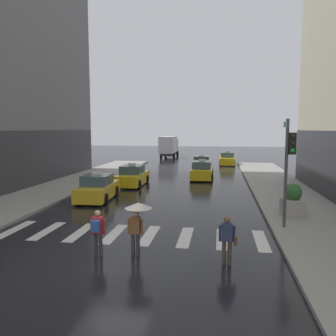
{
  "coord_description": "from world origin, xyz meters",
  "views": [
    {
      "loc": [
        3.68,
        -10.98,
        4.5
      ],
      "look_at": [
        0.83,
        8.0,
        2.33
      ],
      "focal_mm": 36.89,
      "sensor_mm": 36.0,
      "label": 1
    }
  ],
  "objects_px": {
    "traffic_light_pole": "(289,158)",
    "taxi_third": "(202,171)",
    "taxi_lead": "(98,188)",
    "pedestrian_with_backpack": "(97,229)",
    "taxi_fourth": "(201,164)",
    "box_truck": "(169,146)",
    "pedestrian_with_handbag": "(227,237)",
    "pedestrian_with_umbrella": "(137,214)",
    "planter_near_corner": "(293,201)",
    "taxi_second": "(133,176)",
    "taxi_fifth": "(227,159)"
  },
  "relations": [
    {
      "from": "pedestrian_with_umbrella",
      "to": "traffic_light_pole",
      "type": "bearing_deg",
      "value": 35.04
    },
    {
      "from": "taxi_lead",
      "to": "taxi_third",
      "type": "xyz_separation_m",
      "value": [
        6.13,
        10.22,
        0.0
      ]
    },
    {
      "from": "taxi_third",
      "to": "box_truck",
      "type": "xyz_separation_m",
      "value": [
        -6.42,
        22.9,
        1.13
      ]
    },
    {
      "from": "pedestrian_with_backpack",
      "to": "taxi_fifth",
      "type": "bearing_deg",
      "value": 80.96
    },
    {
      "from": "taxi_third",
      "to": "planter_near_corner",
      "type": "distance_m",
      "value": 14.05
    },
    {
      "from": "taxi_lead",
      "to": "taxi_fourth",
      "type": "xyz_separation_m",
      "value": [
        5.71,
        16.48,
        0.0
      ]
    },
    {
      "from": "pedestrian_with_handbag",
      "to": "pedestrian_with_umbrella",
      "type": "bearing_deg",
      "value": 174.37
    },
    {
      "from": "traffic_light_pole",
      "to": "taxi_fourth",
      "type": "xyz_separation_m",
      "value": [
        -4.97,
        21.66,
        -2.53
      ]
    },
    {
      "from": "taxi_fourth",
      "to": "pedestrian_with_umbrella",
      "type": "xyz_separation_m",
      "value": [
        -0.86,
        -25.75,
        0.79
      ]
    },
    {
      "from": "pedestrian_with_umbrella",
      "to": "pedestrian_with_backpack",
      "type": "relative_size",
      "value": 1.18
    },
    {
      "from": "box_truck",
      "to": "planter_near_corner",
      "type": "distance_m",
      "value": 37.79
    },
    {
      "from": "taxi_fourth",
      "to": "pedestrian_with_handbag",
      "type": "xyz_separation_m",
      "value": [
        2.27,
        -26.06,
        0.21
      ]
    },
    {
      "from": "taxi_third",
      "to": "taxi_fourth",
      "type": "height_order",
      "value": "same"
    },
    {
      "from": "taxi_second",
      "to": "taxi_fourth",
      "type": "bearing_deg",
      "value": 65.22
    },
    {
      "from": "pedestrian_with_backpack",
      "to": "planter_near_corner",
      "type": "distance_m",
      "value": 10.38
    },
    {
      "from": "taxi_fourth",
      "to": "pedestrian_with_umbrella",
      "type": "bearing_deg",
      "value": -91.92
    },
    {
      "from": "taxi_fifth",
      "to": "pedestrian_with_backpack",
      "type": "bearing_deg",
      "value": -99.04
    },
    {
      "from": "taxi_fourth",
      "to": "box_truck",
      "type": "distance_m",
      "value": 17.72
    },
    {
      "from": "taxi_second",
      "to": "pedestrian_with_umbrella",
      "type": "height_order",
      "value": "pedestrian_with_umbrella"
    },
    {
      "from": "planter_near_corner",
      "to": "taxi_third",
      "type": "bearing_deg",
      "value": 112.04
    },
    {
      "from": "taxi_fifth",
      "to": "taxi_fourth",
      "type": "bearing_deg",
      "value": -113.86
    },
    {
      "from": "taxi_lead",
      "to": "pedestrian_with_backpack",
      "type": "height_order",
      "value": "taxi_lead"
    },
    {
      "from": "taxi_fourth",
      "to": "taxi_lead",
      "type": "bearing_deg",
      "value": -109.11
    },
    {
      "from": "traffic_light_pole",
      "to": "pedestrian_with_backpack",
      "type": "xyz_separation_m",
      "value": [
        -7.23,
        -4.29,
        -2.29
      ]
    },
    {
      "from": "taxi_second",
      "to": "taxi_fourth",
      "type": "height_order",
      "value": "same"
    },
    {
      "from": "traffic_light_pole",
      "to": "taxi_fifth",
      "type": "height_order",
      "value": "traffic_light_pole"
    },
    {
      "from": "traffic_light_pole",
      "to": "taxi_fourth",
      "type": "bearing_deg",
      "value": 102.92
    },
    {
      "from": "taxi_fifth",
      "to": "taxi_third",
      "type": "bearing_deg",
      "value": -101.01
    },
    {
      "from": "traffic_light_pole",
      "to": "taxi_second",
      "type": "relative_size",
      "value": 1.05
    },
    {
      "from": "taxi_third",
      "to": "pedestrian_with_backpack",
      "type": "xyz_separation_m",
      "value": [
        -2.68,
        -19.69,
        0.25
      ]
    },
    {
      "from": "traffic_light_pole",
      "to": "box_truck",
      "type": "bearing_deg",
      "value": 105.99
    },
    {
      "from": "taxi_fifth",
      "to": "pedestrian_with_umbrella",
      "type": "bearing_deg",
      "value": -96.67
    },
    {
      "from": "pedestrian_with_handbag",
      "to": "pedestrian_with_backpack",
      "type": "bearing_deg",
      "value": 178.68
    },
    {
      "from": "taxi_lead",
      "to": "pedestrian_with_umbrella",
      "type": "bearing_deg",
      "value": -62.39
    },
    {
      "from": "taxi_second",
      "to": "box_truck",
      "type": "height_order",
      "value": "box_truck"
    },
    {
      "from": "taxi_fourth",
      "to": "taxi_fifth",
      "type": "distance_m",
      "value": 7.22
    },
    {
      "from": "box_truck",
      "to": "pedestrian_with_handbag",
      "type": "height_order",
      "value": "box_truck"
    },
    {
      "from": "pedestrian_with_backpack",
      "to": "pedestrian_with_handbag",
      "type": "bearing_deg",
      "value": -1.32
    },
    {
      "from": "taxi_third",
      "to": "taxi_lead",
      "type": "bearing_deg",
      "value": -120.96
    },
    {
      "from": "taxi_second",
      "to": "pedestrian_with_umbrella",
      "type": "xyz_separation_m",
      "value": [
        4.05,
        -15.11,
        0.79
      ]
    },
    {
      "from": "traffic_light_pole",
      "to": "taxi_third",
      "type": "bearing_deg",
      "value": 106.47
    },
    {
      "from": "taxi_third",
      "to": "pedestrian_with_handbag",
      "type": "xyz_separation_m",
      "value": [
        1.85,
        -19.8,
        0.21
      ]
    },
    {
      "from": "pedestrian_with_umbrella",
      "to": "pedestrian_with_handbag",
      "type": "height_order",
      "value": "pedestrian_with_umbrella"
    },
    {
      "from": "taxi_second",
      "to": "pedestrian_with_backpack",
      "type": "xyz_separation_m",
      "value": [
        2.66,
        -15.31,
        0.25
      ]
    },
    {
      "from": "taxi_second",
      "to": "pedestrian_with_handbag",
      "type": "bearing_deg",
      "value": -65.01
    },
    {
      "from": "taxi_third",
      "to": "taxi_fifth",
      "type": "bearing_deg",
      "value": 78.99
    },
    {
      "from": "pedestrian_with_backpack",
      "to": "taxi_fourth",
      "type": "bearing_deg",
      "value": 85.03
    },
    {
      "from": "pedestrian_with_umbrella",
      "to": "pedestrian_with_backpack",
      "type": "height_order",
      "value": "pedestrian_with_umbrella"
    },
    {
      "from": "taxi_fourth",
      "to": "pedestrian_with_backpack",
      "type": "bearing_deg",
      "value": -94.97
    },
    {
      "from": "pedestrian_with_backpack",
      "to": "pedestrian_with_handbag",
      "type": "relative_size",
      "value": 1.0
    }
  ]
}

